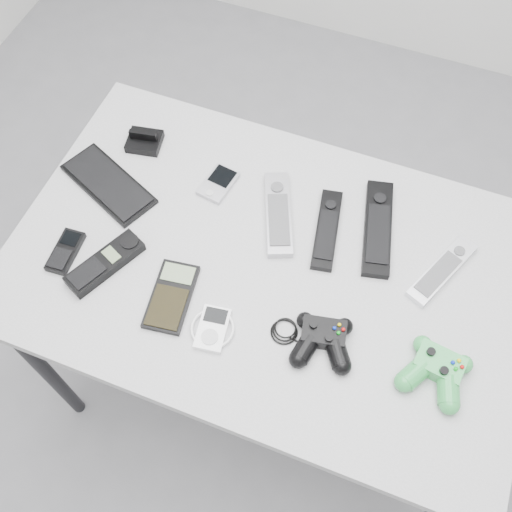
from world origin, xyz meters
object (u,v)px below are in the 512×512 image
(remote_silver_a, at_px, (278,213))
(controller_black, at_px, (323,339))
(remote_black_b, at_px, (378,228))
(cordless_handset, at_px, (105,263))
(remote_black_a, at_px, (327,229))
(mobile_phone, at_px, (65,251))
(remote_silver_b, at_px, (442,270))
(controller_green, at_px, (437,370))
(calculator, at_px, (171,296))
(desk, at_px, (269,277))
(mp3_player, at_px, (213,328))
(pda_keyboard, at_px, (108,184))
(pda, at_px, (218,183))

(remote_silver_a, distance_m, controller_black, 0.32)
(remote_black_b, distance_m, cordless_handset, 0.60)
(remote_black_a, xyz_separation_m, mobile_phone, (-0.52, -0.26, -0.00))
(mobile_phone, bearing_deg, cordless_handset, -2.16)
(remote_silver_b, distance_m, controller_green, 0.23)
(cordless_handset, bearing_deg, remote_black_b, 54.70)
(remote_silver_a, height_order, calculator, remote_silver_a)
(desk, xyz_separation_m, mobile_phone, (-0.42, -0.14, 0.07))
(remote_black_b, distance_m, mp3_player, 0.43)
(pda_keyboard, distance_m, remote_black_b, 0.63)
(pda, relative_size, controller_green, 0.70)
(mobile_phone, distance_m, controller_black, 0.59)
(remote_silver_a, height_order, mp3_player, remote_silver_a)
(remote_black_a, relative_size, cordless_handset, 1.15)
(pda_keyboard, height_order, remote_black_a, remote_black_a)
(remote_black_b, height_order, cordless_handset, cordless_handset)
(remote_silver_b, distance_m, mp3_player, 0.51)
(calculator, relative_size, mp3_player, 1.67)
(pda_keyboard, distance_m, mobile_phone, 0.20)
(remote_black_a, bearing_deg, controller_black, -84.62)
(remote_silver_b, distance_m, controller_black, 0.31)
(cordless_handset, distance_m, calculator, 0.17)
(pda_keyboard, distance_m, remote_black_a, 0.52)
(remote_black_a, relative_size, mobile_phone, 1.91)
(cordless_handset, bearing_deg, controller_black, 24.93)
(pda_keyboard, height_order, calculator, calculator)
(remote_silver_b, relative_size, controller_green, 1.43)
(desk, bearing_deg, cordless_handset, -157.62)
(mobile_phone, height_order, controller_black, controller_black)
(pda_keyboard, xyz_separation_m, remote_black_b, (0.62, 0.11, 0.00))
(desk, xyz_separation_m, remote_black_b, (0.20, 0.17, 0.08))
(pda_keyboard, bearing_deg, remote_silver_b, 27.62)
(cordless_handset, bearing_deg, desk, 47.24)
(remote_black_b, relative_size, remote_silver_b, 1.24)
(remote_black_b, bearing_deg, pda_keyboard, 176.99)
(pda, bearing_deg, desk, -30.73)
(pda_keyboard, distance_m, cordless_handset, 0.22)
(calculator, bearing_deg, controller_green, -4.18)
(remote_black_a, relative_size, controller_black, 0.98)
(desk, height_order, cordless_handset, cordless_handset)
(remote_silver_b, bearing_deg, mobile_phone, -138.82)
(desk, relative_size, mp3_player, 11.76)
(desk, bearing_deg, pda_keyboard, 172.16)
(mp3_player, bearing_deg, mobile_phone, 163.64)
(remote_silver_a, bearing_deg, desk, -101.05)
(remote_black_b, xyz_separation_m, controller_black, (-0.03, -0.30, 0.01))
(remote_silver_a, xyz_separation_m, remote_black_a, (0.12, 0.00, -0.00))
(remote_black_b, xyz_separation_m, mp3_player, (-0.25, -0.35, -0.00))
(remote_black_a, relative_size, remote_silver_b, 1.03)
(mobile_phone, bearing_deg, remote_black_a, 22.59)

